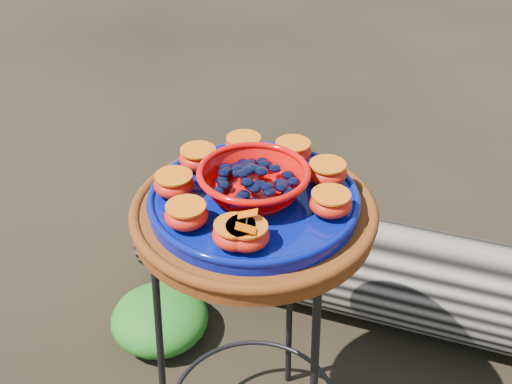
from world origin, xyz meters
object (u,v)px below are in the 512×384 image
at_px(driftwood_log, 404,276).
at_px(terracotta_saucer, 254,215).
at_px(plant_stand, 254,348).
at_px(red_bowl, 254,183).
at_px(cobalt_plate, 254,201).

bearing_deg(driftwood_log, terracotta_saucer, -109.21).
xyz_separation_m(plant_stand, driftwood_log, (0.21, 0.60, -0.20)).
bearing_deg(red_bowl, terracotta_saucer, 0.00).
bearing_deg(cobalt_plate, terracotta_saucer, 0.00).
xyz_separation_m(terracotta_saucer, driftwood_log, (0.21, 0.60, -0.56)).
distance_m(terracotta_saucer, driftwood_log, 0.85).
bearing_deg(red_bowl, plant_stand, 0.00).
bearing_deg(cobalt_plate, driftwood_log, 70.79).
height_order(cobalt_plate, red_bowl, red_bowl).
relative_size(red_bowl, driftwood_log, 0.12).
bearing_deg(terracotta_saucer, red_bowl, 0.00).
distance_m(cobalt_plate, red_bowl, 0.04).
distance_m(cobalt_plate, driftwood_log, 0.87).
height_order(terracotta_saucer, red_bowl, red_bowl).
distance_m(plant_stand, cobalt_plate, 0.40).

